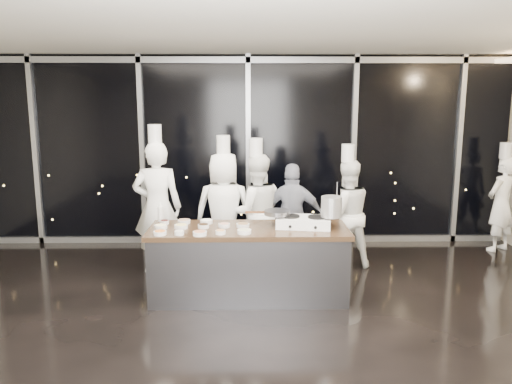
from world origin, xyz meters
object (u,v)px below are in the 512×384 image
at_px(chef_left, 224,211).
at_px(guest, 293,217).
at_px(stove, 304,222).
at_px(frying_pan, 277,213).
at_px(demo_counter, 249,262).
at_px(stock_pot, 331,207).
at_px(chef_center, 256,212).
at_px(chef_side, 501,203).
at_px(chef_right, 346,213).
at_px(chef_far_left, 157,206).

relative_size(chef_left, guest, 1.26).
distance_m(stove, frying_pan, 0.36).
distance_m(demo_counter, stock_pot, 1.24).
height_order(stove, guest, guest).
distance_m(chef_left, chef_center, 0.46).
bearing_deg(chef_left, demo_counter, 109.17).
bearing_deg(demo_counter, chef_side, 25.07).
bearing_deg(chef_right, chef_left, -5.93).
relative_size(frying_pan, chef_far_left, 0.28).
bearing_deg(chef_side, stock_pot, 0.59).
height_order(demo_counter, stock_pot, stock_pot).
relative_size(stock_pot, chef_side, 0.14).
relative_size(frying_pan, guest, 0.38).
relative_size(chef_right, chef_side, 1.02).
relative_size(stove, guest, 0.46).
relative_size(chef_far_left, chef_side, 1.19).
bearing_deg(chef_far_left, demo_counter, 141.61).
bearing_deg(stove, frying_pan, 177.90).
height_order(demo_counter, chef_left, chef_left).
xyz_separation_m(stock_pot, chef_right, (0.42, 1.19, -0.36)).
bearing_deg(frying_pan, chef_right, 53.56).
xyz_separation_m(frying_pan, chef_side, (3.77, 1.82, -0.27)).
distance_m(stove, chef_left, 1.45).
xyz_separation_m(chef_far_left, chef_side, (5.42, 0.93, -0.16)).
relative_size(stock_pot, chef_center, 0.13).
bearing_deg(chef_center, chef_right, 172.23).
bearing_deg(chef_center, chef_far_left, -7.10).
height_order(frying_pan, chef_center, chef_center).
distance_m(frying_pan, guest, 1.05).
bearing_deg(chef_side, guest, -17.75).
distance_m(chef_center, guest, 0.54).
bearing_deg(guest, stock_pot, 115.46).
relative_size(demo_counter, stock_pot, 9.71).
height_order(chef_center, guest, chef_center).
distance_m(chef_center, chef_right, 1.33).
distance_m(demo_counter, guest, 1.30).
distance_m(demo_counter, chef_far_left, 1.71).
bearing_deg(stock_pot, stove, 169.72).
xyz_separation_m(stove, chef_left, (-1.04, 1.01, -0.08)).
distance_m(stove, chef_side, 3.93).
bearing_deg(chef_right, chef_far_left, -6.09).
distance_m(frying_pan, chef_right, 1.54).
distance_m(demo_counter, stove, 0.86).
xyz_separation_m(stove, chef_side, (3.44, 1.89, -0.16)).
bearing_deg(guest, chef_center, 5.08).
height_order(chef_left, chef_side, chef_left).
xyz_separation_m(demo_counter, guest, (0.64, 1.08, 0.33)).
relative_size(demo_counter, frying_pan, 4.18).
bearing_deg(stock_pot, chef_center, 129.23).
xyz_separation_m(chef_center, chef_side, (4.02, 0.83, -0.05)).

